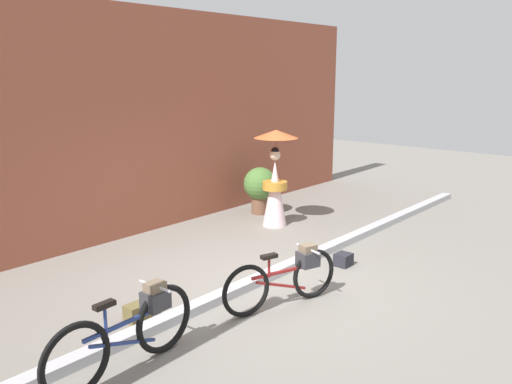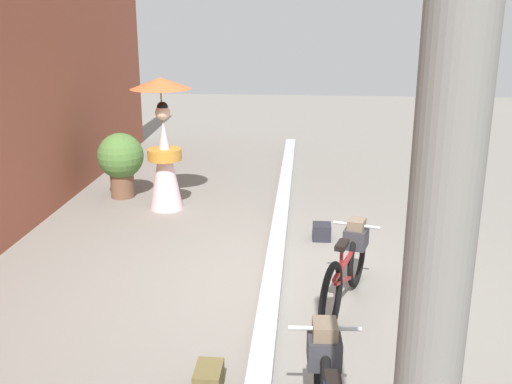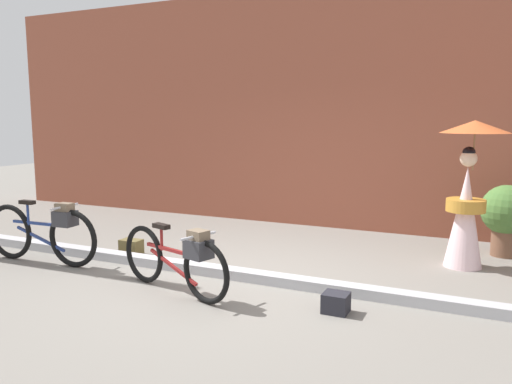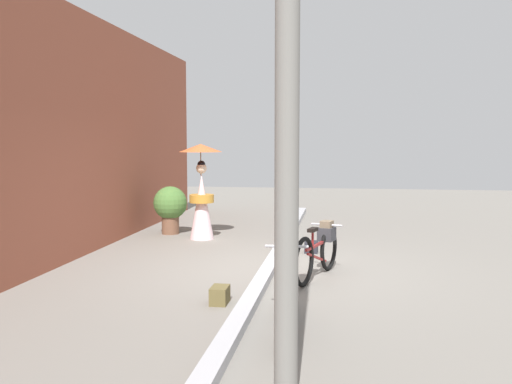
# 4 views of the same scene
# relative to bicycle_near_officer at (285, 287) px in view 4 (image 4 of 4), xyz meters

# --- Properties ---
(ground_plane) EXTENTS (30.00, 30.00, 0.00)m
(ground_plane) POSITION_rel_bicycle_near_officer_xyz_m (2.65, 0.49, -0.44)
(ground_plane) COLOR gray
(building_wall) EXTENTS (14.00, 0.40, 4.17)m
(building_wall) POSITION_rel_bicycle_near_officer_xyz_m (2.65, 3.97, 1.65)
(building_wall) COLOR brown
(building_wall) RESTS_ON ground_plane
(sidewalk_curb) EXTENTS (14.00, 0.20, 0.12)m
(sidewalk_curb) POSITION_rel_bicycle_near_officer_xyz_m (2.65, 0.49, -0.38)
(sidewalk_curb) COLOR #B2B2B7
(sidewalk_curb) RESTS_ON ground_plane
(bicycle_near_officer) EXTENTS (1.86, 0.48, 0.84)m
(bicycle_near_officer) POSITION_rel_bicycle_near_officer_xyz_m (0.00, 0.00, 0.00)
(bicycle_near_officer) COLOR black
(bicycle_near_officer) RESTS_ON ground_plane
(bicycle_far_side) EXTENTS (1.69, 0.64, 0.77)m
(bicycle_far_side) POSITION_rel_bicycle_near_officer_xyz_m (2.29, -0.27, -0.03)
(bicycle_far_side) COLOR black
(bicycle_far_side) RESTS_ON ground_plane
(person_with_parasol) EXTENTS (0.86, 0.86, 1.90)m
(person_with_parasol) POSITION_rel_bicycle_near_officer_xyz_m (5.10, 2.19, 0.55)
(person_with_parasol) COLOR silver
(person_with_parasol) RESTS_ON ground_plane
(potted_plant_by_door) EXTENTS (0.72, 0.70, 1.01)m
(potted_plant_by_door) POSITION_rel_bicycle_near_officer_xyz_m (5.61, 2.99, 0.16)
(potted_plant_by_door) COLOR brown
(potted_plant_by_door) RESTS_ON ground_plane
(backpack_on_pavement) EXTENTS (0.30, 0.20, 0.21)m
(backpack_on_pavement) POSITION_rel_bicycle_near_officer_xyz_m (0.74, 0.86, -0.33)
(backpack_on_pavement) COLOR brown
(backpack_on_pavement) RESTS_ON ground_plane
(backpack_spare) EXTENTS (0.25, 0.23, 0.20)m
(backpack_spare) POSITION_rel_bicycle_near_officer_xyz_m (4.02, -0.07, -0.33)
(backpack_spare) COLOR #26262D
(backpack_spare) RESTS_ON ground_plane
(utility_pole) EXTENTS (0.18, 0.18, 4.80)m
(utility_pole) POSITION_rel_bicycle_near_officer_xyz_m (-1.67, -0.18, 1.96)
(utility_pole) COLOR slate
(utility_pole) RESTS_ON ground_plane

